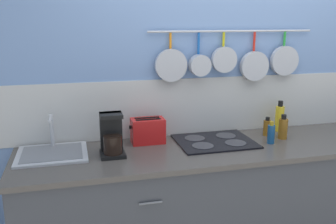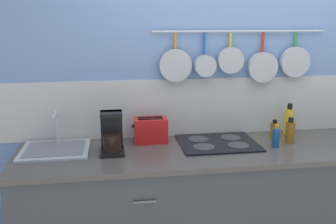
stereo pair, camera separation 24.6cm
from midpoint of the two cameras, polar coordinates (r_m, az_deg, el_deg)
name	(u,v)px [view 1 (the left image)]	position (r m, az deg, el deg)	size (l,w,h in m)	color
wall_back	(232,86)	(2.97, 7.38, 3.98)	(7.20, 0.16, 2.60)	#7293C6
cabinet_base	(248,204)	(2.91, 9.68, -13.73)	(3.24, 0.65, 0.88)	#3F4247
countertop	(251,146)	(2.73, 10.07, -5.18)	(3.28, 0.67, 0.03)	#4C4742
sink_basin	(52,152)	(2.62, -19.86, -5.77)	(0.45, 0.40, 0.24)	#B7BABF
coffee_maker	(112,138)	(2.49, -11.39, -3.91)	(0.16, 0.17, 0.28)	black
toaster	(148,131)	(2.70, -5.72, -2.89)	(0.25, 0.14, 0.18)	red
cooktop	(215,141)	(2.73, 4.58, -4.51)	(0.55, 0.44, 0.01)	black
bottle_cooking_wine	(271,134)	(2.74, 12.99, -3.28)	(0.05, 0.05, 0.16)	navy
bottle_sesame_oil	(267,127)	(2.93, 12.56, -2.33)	(0.06, 0.06, 0.14)	#8C5919
bottle_olive_oil	(283,128)	(2.87, 14.82, -2.42)	(0.07, 0.07, 0.19)	#8C5919
bottle_vinegar	(280,118)	(3.06, 14.46, -0.88)	(0.07, 0.07, 0.24)	yellow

